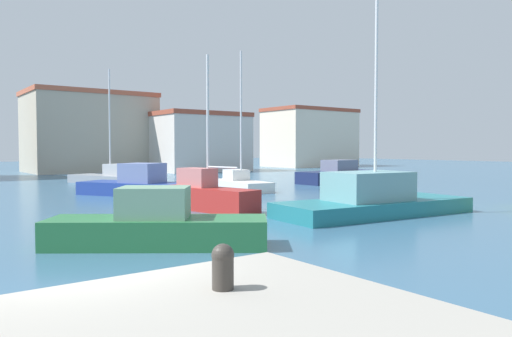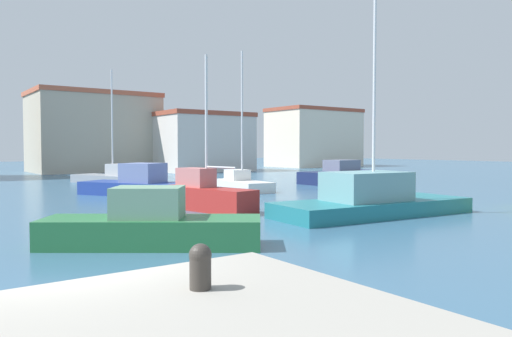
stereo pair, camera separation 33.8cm
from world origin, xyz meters
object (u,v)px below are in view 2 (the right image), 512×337
(motorboat_navy_outer_mooring, at_px, (341,175))
(sailboat_white_distant_north, at_px, (241,183))
(sailboat_teal_far_right, at_px, (371,199))
(sailboat_red_far_left, at_px, (205,194))
(mooring_bollard, at_px, (200,265))
(motorboat_blue_distant_east, at_px, (140,184))
(motorboat_green_near_pier, at_px, (151,226))
(sailboat_grey_inner_mooring, at_px, (114,177))

(motorboat_navy_outer_mooring, distance_m, sailboat_white_distant_north, 10.10)
(sailboat_teal_far_right, bearing_deg, sailboat_red_far_left, 130.64)
(mooring_bollard, relative_size, motorboat_blue_distant_east, 0.08)
(mooring_bollard, height_order, motorboat_green_near_pier, motorboat_green_near_pier)
(motorboat_blue_distant_east, height_order, sailboat_grey_inner_mooring, sailboat_grey_inner_mooring)
(sailboat_red_far_left, bearing_deg, sailboat_grey_inner_mooring, 82.56)
(motorboat_navy_outer_mooring, bearing_deg, sailboat_white_distant_north, -174.10)
(motorboat_navy_outer_mooring, distance_m, sailboat_red_far_left, 18.81)
(mooring_bollard, height_order, motorboat_blue_distant_east, motorboat_blue_distant_east)
(mooring_bollard, xyz_separation_m, sailboat_teal_far_right, (12.37, 8.20, -0.69))
(mooring_bollard, bearing_deg, motorboat_green_near_pier, 70.55)
(motorboat_blue_distant_east, distance_m, sailboat_red_far_left, 8.00)
(sailboat_white_distant_north, bearing_deg, sailboat_red_far_left, -133.06)
(sailboat_teal_far_right, bearing_deg, motorboat_navy_outer_mooring, 48.09)
(motorboat_green_near_pier, xyz_separation_m, sailboat_grey_inner_mooring, (7.48, 24.10, -0.08))
(mooring_bollard, height_order, sailboat_red_far_left, sailboat_red_far_left)
(motorboat_green_near_pier, relative_size, sailboat_grey_inner_mooring, 0.67)
(mooring_bollard, xyz_separation_m, sailboat_red_far_left, (7.78, 13.54, -0.66))
(sailboat_white_distant_north, distance_m, sailboat_grey_inner_mooring, 11.67)
(sailboat_teal_far_right, distance_m, sailboat_grey_inner_mooring, 23.53)
(sailboat_white_distant_north, height_order, sailboat_red_far_left, sailboat_white_distant_north)
(sailboat_white_distant_north, distance_m, motorboat_blue_distant_east, 6.56)
(motorboat_green_near_pier, bearing_deg, motorboat_navy_outer_mooring, 33.14)
(motorboat_green_near_pier, bearing_deg, motorboat_blue_distant_east, 68.87)
(motorboat_navy_outer_mooring, relative_size, sailboat_white_distant_north, 0.84)
(motorboat_blue_distant_east, bearing_deg, sailboat_white_distant_north, -6.13)
(motorboat_green_near_pier, relative_size, sailboat_red_far_left, 0.87)
(mooring_bollard, distance_m, sailboat_red_far_left, 15.63)
(sailboat_white_distant_north, relative_size, sailboat_red_far_left, 1.31)
(motorboat_green_near_pier, height_order, motorboat_blue_distant_east, motorboat_blue_distant_east)
(motorboat_green_near_pier, height_order, sailboat_grey_inner_mooring, sailboat_grey_inner_mooring)
(motorboat_navy_outer_mooring, relative_size, sailboat_grey_inner_mooring, 0.86)
(motorboat_navy_outer_mooring, height_order, motorboat_blue_distant_east, motorboat_blue_distant_east)
(motorboat_green_near_pier, distance_m, motorboat_blue_distant_east, 15.03)
(sailboat_teal_far_right, bearing_deg, mooring_bollard, -146.46)
(sailboat_teal_far_right, distance_m, sailboat_white_distant_north, 12.84)
(motorboat_navy_outer_mooring, relative_size, motorboat_green_near_pier, 1.28)
(motorboat_navy_outer_mooring, bearing_deg, motorboat_blue_distant_east, -178.83)
(motorboat_navy_outer_mooring, xyz_separation_m, sailboat_grey_inner_mooring, (-14.50, 9.75, -0.14))
(sailboat_white_distant_north, xyz_separation_m, sailboat_grey_inner_mooring, (-4.46, 10.78, -0.00))
(sailboat_red_far_left, xyz_separation_m, sailboat_grey_inner_mooring, (2.36, 18.08, -0.20))
(sailboat_grey_inner_mooring, bearing_deg, motorboat_navy_outer_mooring, -33.90)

